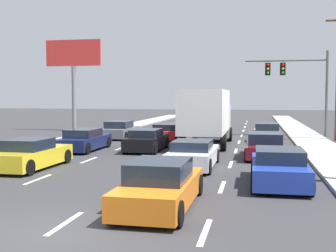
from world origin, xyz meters
The scene contains 17 objects.
ground_plane centered at (0.00, 25.00, 0.00)m, with size 140.00×140.00×0.00m, color #333335.
sidewalk_right centered at (8.19, 20.00, 0.07)m, with size 2.47×80.00×0.14m, color #9E9E99.
sidewalk_left centered at (-8.19, 20.00, 0.07)m, with size 2.47×80.00×0.14m, color #9E9E99.
lane_markings centered at (0.00, 20.78, 0.00)m, with size 6.94×52.00×0.01m.
car_gray centered at (-5.31, 21.60, 0.59)m, with size 1.96×4.38×1.29m.
car_navy centered at (-5.10, 14.32, 0.58)m, with size 1.86×4.44×1.24m.
car_yellow centered at (-4.89, 7.99, 0.58)m, with size 1.90×4.42×1.29m.
car_red centered at (-1.71, 21.60, 0.53)m, with size 1.93×4.69×1.14m.
car_black centered at (-1.56, 14.86, 0.59)m, with size 1.83×4.20×1.24m.
box_truck centered at (1.54, 17.82, 1.99)m, with size 2.68×8.49×3.47m.
car_white centered at (1.86, 9.58, 0.56)m, with size 1.93×4.35×1.20m.
car_orange centered at (1.94, 2.69, 0.60)m, with size 1.87×4.56×1.33m.
car_tan centered at (5.23, 21.43, 0.57)m, with size 1.86×4.34×1.27m.
car_maroon centered at (4.95, 13.32, 0.59)m, with size 1.94×4.47×1.28m.
car_blue centered at (5.31, 6.59, 0.59)m, with size 1.96×4.46×1.27m.
traffic_signal_mast centered at (7.20, 26.02, 4.71)m, with size 6.25×0.69×6.56m.
roadside_billboard centered at (-11.49, 27.50, 5.97)m, with size 5.11×0.36×8.10m.
Camera 1 is at (4.50, -8.82, 3.06)m, focal length 46.34 mm.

